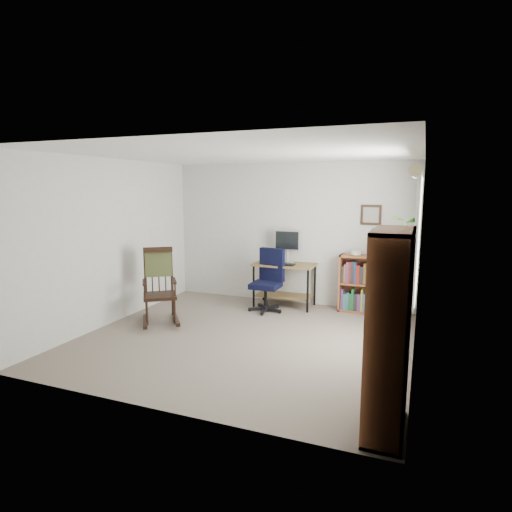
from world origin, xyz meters
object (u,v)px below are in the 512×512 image
at_px(office_chair, 266,280).
at_px(rocking_chair, 159,286).
at_px(low_bookshelf, 367,284).
at_px(tall_bookshelf, 389,333).
at_px(desk, 284,285).

bearing_deg(office_chair, rocking_chair, -127.26).
xyz_separation_m(rocking_chair, low_bookshelf, (2.77, 1.67, -0.10)).
distance_m(office_chair, tall_bookshelf, 3.58).
height_order(office_chair, low_bookshelf, office_chair).
xyz_separation_m(office_chair, low_bookshelf, (1.53, 0.53, -0.05)).
bearing_deg(office_chair, desk, 75.73).
height_order(rocking_chair, low_bookshelf, rocking_chair).
height_order(desk, rocking_chair, rocking_chair).
xyz_separation_m(low_bookshelf, tall_bookshelf, (0.58, -3.41, 0.37)).
bearing_deg(office_chair, tall_bookshelf, -43.58).
height_order(desk, tall_bookshelf, tall_bookshelf).
distance_m(office_chair, rocking_chair, 1.68).
bearing_deg(office_chair, low_bookshelf, 29.40).
height_order(desk, low_bookshelf, low_bookshelf).
relative_size(office_chair, rocking_chair, 0.91).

